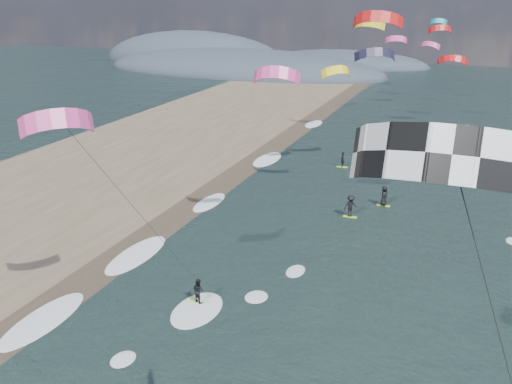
% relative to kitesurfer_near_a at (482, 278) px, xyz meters
% --- Properties ---
extents(wet_sand_strip, '(3.00, 240.00, 0.00)m').
position_rel_kitesurfer_near_a_xyz_m(wet_sand_strip, '(-22.30, 13.50, -11.81)').
color(wet_sand_strip, '#382D23').
rests_on(wet_sand_strip, ground).
extents(coastal_hills, '(80.00, 41.00, 15.00)m').
position_rel_kitesurfer_near_a_xyz_m(coastal_hills, '(-55.14, 111.36, -11.81)').
color(coastal_hills, '#3D4756').
rests_on(coastal_hills, ground).
extents(kitesurfer_near_a, '(7.67, 8.26, 15.65)m').
position_rel_kitesurfer_near_a_xyz_m(kitesurfer_near_a, '(0.00, 0.00, 0.00)').
color(kitesurfer_near_a, '#BBED29').
rests_on(kitesurfer_near_a, ground).
extents(kitesurfer_near_b, '(6.76, 9.00, 13.05)m').
position_rel_kitesurfer_near_a_xyz_m(kitesurfer_near_b, '(-16.77, 10.30, -3.81)').
color(kitesurfer_near_b, '#BBED29').
rests_on(kitesurfer_near_b, ground).
extents(far_kitesurfers, '(7.00, 13.97, 1.85)m').
position_rel_kitesurfer_near_a_xyz_m(far_kitesurfers, '(-9.15, 33.77, -10.91)').
color(far_kitesurfers, '#BBED29').
rests_on(far_kitesurfers, ground).
extents(bg_kite_field, '(12.91, 71.40, 7.84)m').
position_rel_kitesurfer_near_a_xyz_m(bg_kite_field, '(-9.98, 56.62, 0.00)').
color(bg_kite_field, yellow).
rests_on(bg_kite_field, ground).
extents(shoreline_surf, '(2.40, 79.40, 0.11)m').
position_rel_kitesurfer_near_a_xyz_m(shoreline_surf, '(-21.10, 18.25, -11.81)').
color(shoreline_surf, white).
rests_on(shoreline_surf, ground).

